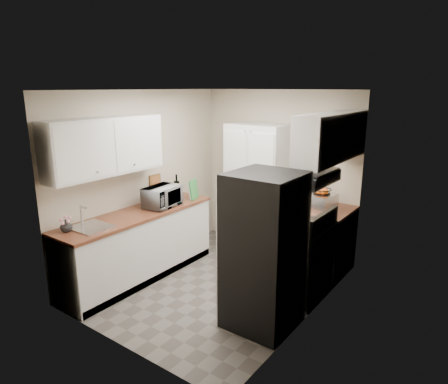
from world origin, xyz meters
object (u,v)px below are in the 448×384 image
object	(u,v)px
refrigerator	(264,251)
wine_bottle	(177,187)
microwave	(162,197)
pantry_cabinet	(257,189)
electric_range	(298,259)
toaster_oven	(321,202)

from	to	relation	value
refrigerator	wine_bottle	distance (m)	2.16
refrigerator	microwave	size ratio (longest dim) A/B	3.30
pantry_cabinet	wine_bottle	world-z (taller)	pantry_cabinet
pantry_cabinet	electric_range	distance (m)	1.58
microwave	refrigerator	bearing A→B (deg)	-108.72
pantry_cabinet	refrigerator	size ratio (longest dim) A/B	1.18
wine_bottle	refrigerator	bearing A→B (deg)	-22.34
pantry_cabinet	electric_range	bearing A→B (deg)	-38.22
microwave	wine_bottle	distance (m)	0.45
microwave	toaster_oven	distance (m)	2.18
wine_bottle	microwave	bearing A→B (deg)	-73.72
pantry_cabinet	toaster_oven	bearing A→B (deg)	-9.51
electric_range	toaster_oven	size ratio (longest dim) A/B	2.96
electric_range	wine_bottle	distance (m)	2.11
wine_bottle	toaster_oven	xyz separation A→B (m)	(1.97, 0.72, -0.06)
electric_range	pantry_cabinet	bearing A→B (deg)	141.78
microwave	toaster_oven	xyz separation A→B (m)	(1.85, 1.15, -0.03)
refrigerator	toaster_oven	world-z (taller)	refrigerator
microwave	wine_bottle	xyz separation A→B (m)	(-0.13, 0.43, 0.02)
refrigerator	wine_bottle	bearing A→B (deg)	157.66
refrigerator	toaster_oven	xyz separation A→B (m)	(-0.01, 1.54, 0.18)
microwave	wine_bottle	bearing A→B (deg)	9.15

